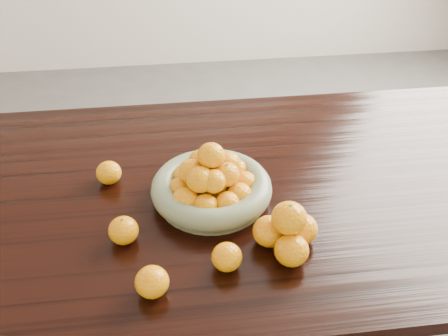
{
  "coord_description": "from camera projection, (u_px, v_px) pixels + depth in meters",
  "views": [
    {
      "loc": [
        -0.14,
        -1.07,
        1.61
      ],
      "look_at": [
        -0.01,
        -0.02,
        0.83
      ],
      "focal_mm": 40.0,
      "sensor_mm": 36.0,
      "label": 1
    }
  ],
  "objects": [
    {
      "name": "orange_pyramid",
      "position": [
        288.0,
        232.0,
        1.16
      ],
      "size": [
        0.16,
        0.15,
        0.13
      ],
      "rotation": [
        0.0,
        0.0,
        -0.01
      ],
      "color": "#FFA007",
      "rests_on": "dining_table"
    },
    {
      "name": "dining_table",
      "position": [
        226.0,
        211.0,
        1.43
      ],
      "size": [
        2.0,
        1.0,
        0.75
      ],
      "color": "black",
      "rests_on": "ground"
    },
    {
      "name": "loose_orange_1",
      "position": [
        152.0,
        282.0,
        1.06
      ],
      "size": [
        0.07,
        0.07,
        0.07
      ],
      "primitive_type": "ellipsoid",
      "color": "#FFA007",
      "rests_on": "dining_table"
    },
    {
      "name": "loose_orange_2",
      "position": [
        227.0,
        257.0,
        1.12
      ],
      "size": [
        0.07,
        0.07,
        0.07
      ],
      "primitive_type": "ellipsoid",
      "color": "#FFA007",
      "rests_on": "dining_table"
    },
    {
      "name": "fruit_bowl",
      "position": [
        211.0,
        184.0,
        1.31
      ],
      "size": [
        0.32,
        0.32,
        0.17
      ],
      "rotation": [
        0.0,
        0.0,
        -0.17
      ],
      "color": "gray",
      "rests_on": "dining_table"
    },
    {
      "name": "loose_orange_0",
      "position": [
        124.0,
        230.0,
        1.19
      ],
      "size": [
        0.07,
        0.07,
        0.07
      ],
      "primitive_type": "ellipsoid",
      "color": "#FFA007",
      "rests_on": "dining_table"
    },
    {
      "name": "loose_orange_3",
      "position": [
        109.0,
        173.0,
        1.38
      ],
      "size": [
        0.07,
        0.07,
        0.07
      ],
      "primitive_type": "ellipsoid",
      "color": "#FFA007",
      "rests_on": "dining_table"
    }
  ]
}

